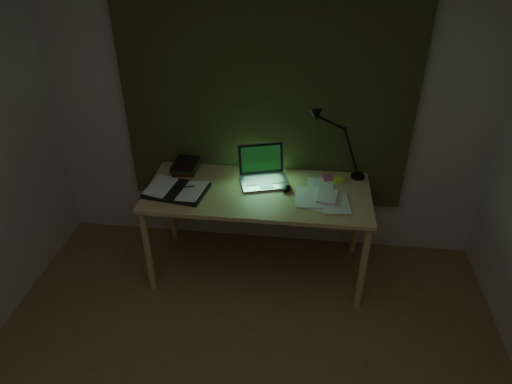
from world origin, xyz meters
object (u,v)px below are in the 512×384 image
Objects in this scene: desk at (258,232)px; open_textbook at (177,190)px; laptop at (265,168)px; loose_papers at (320,194)px; desk_lamp at (362,144)px; book_stack at (184,166)px.

open_textbook reaches higher than desk.
laptop is 1.20× the size of loose_papers.
desk is 4.11× the size of laptop.
loose_papers is at bearing -121.57° from desk_lamp.
book_stack reaches higher than desk.
loose_papers is at bearing 13.04° from open_textbook.
loose_papers is 0.50m from desk_lamp.
laptop is 0.70× the size of desk_lamp.
open_textbook is 1.41m from desk_lamp.
desk is at bearing -146.30° from desk_lamp.
loose_papers is at bearing -0.90° from desk.
laptop is 0.66m from book_stack.
desk_lamp reaches higher than laptop.
desk_lamp is (1.34, 0.38, 0.27)m from open_textbook.
open_textbook is at bearing -171.74° from desk.
loose_papers is 0.59× the size of desk_lamp.
desk_lamp is at bearing 24.45° from open_textbook.
laptop reaches higher than book_stack.
desk is 2.89× the size of desk_lamp.
laptop is (0.04, 0.12, 0.51)m from desk.
book_stack reaches higher than loose_papers.
desk is 0.60m from loose_papers.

